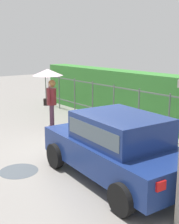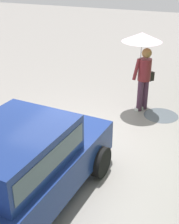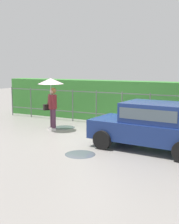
{
  "view_description": "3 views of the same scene",
  "coord_description": "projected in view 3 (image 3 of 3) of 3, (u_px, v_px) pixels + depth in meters",
  "views": [
    {
      "loc": [
        6.77,
        -4.49,
        2.94
      ],
      "look_at": [
        0.32,
        0.47,
        1.09
      ],
      "focal_mm": 48.67,
      "sensor_mm": 36.0,
      "label": 1
    },
    {
      "loc": [
        5.5,
        2.36,
        3.75
      ],
      "look_at": [
        0.27,
        0.21,
        0.95
      ],
      "focal_mm": 49.81,
      "sensor_mm": 36.0,
      "label": 2
    },
    {
      "loc": [
        4.68,
        -9.21,
        2.6
      ],
      "look_at": [
        -0.26,
        0.25,
        0.94
      ],
      "focal_mm": 47.99,
      "sensor_mm": 36.0,
      "label": 3
    }
  ],
  "objects": [
    {
      "name": "ground_plane",
      "position": [
        93.0,
        140.0,
        10.61
      ],
      "size": [
        40.0,
        40.0,
        0.0
      ],
      "primitive_type": "plane",
      "color": "gray"
    },
    {
      "name": "car",
      "position": [
        152.0,
        124.0,
        9.3
      ],
      "size": [
        3.84,
        2.08,
        1.48
      ],
      "rotation": [
        0.0,
        0.0,
        3.07
      ],
      "color": "navy",
      "rests_on": "ground"
    },
    {
      "name": "pedestrian",
      "position": [
        51.0,
        91.0,
        11.96
      ],
      "size": [
        1.02,
        1.02,
        2.1
      ],
      "rotation": [
        0.0,
        0.0,
        -2.14
      ],
      "color": "#47283D",
      "rests_on": "ground"
    },
    {
      "name": "fence_section",
      "position": [
        109.0,
        106.0,
        13.18
      ],
      "size": [
        11.14,
        0.05,
        1.5
      ],
      "color": "#59605B",
      "rests_on": "ground"
    },
    {
      "name": "hedge_row",
      "position": [
        117.0,
        101.0,
        14.04
      ],
      "size": [
        12.09,
        0.9,
        1.9
      ],
      "primitive_type": "cube",
      "color": "#387F33",
      "rests_on": "ground"
    },
    {
      "name": "puddle_near",
      "position": [
        80.0,
        154.0,
        8.85
      ],
      "size": [
        0.91,
        0.91,
        0.0
      ],
      "primitive_type": "cylinder",
      "color": "#4C545B",
      "rests_on": "ground"
    },
    {
      "name": "puddle_far",
      "position": [
        64.0,
        127.0,
        12.7
      ],
      "size": [
        0.91,
        0.91,
        0.0
      ],
      "primitive_type": "cylinder",
      "color": "#4C545B",
      "rests_on": "ground"
    }
  ]
}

